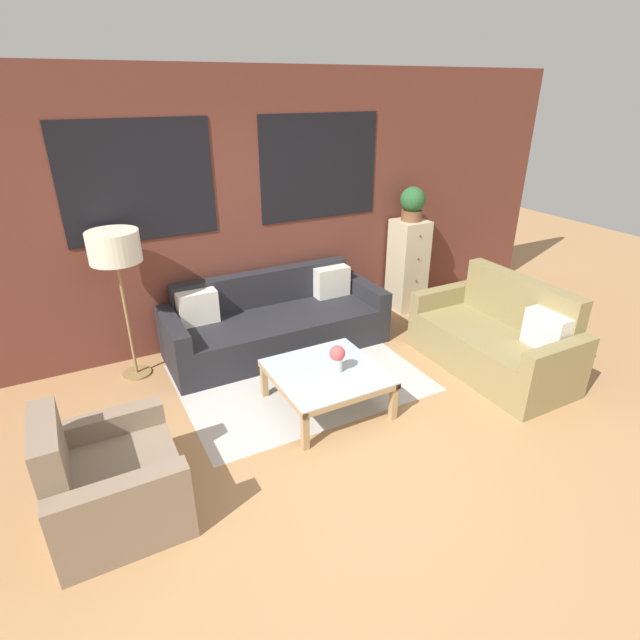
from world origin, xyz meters
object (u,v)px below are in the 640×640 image
(potted_plant, at_px, (412,203))
(settee_vintage, at_px, (496,341))
(couch_dark, at_px, (276,324))
(flower_vase, at_px, (337,357))
(drawer_cabinet, at_px, (408,265))
(coffee_table, at_px, (327,376))
(armchair_corner, at_px, (110,483))
(floor_lamp, at_px, (115,251))

(potted_plant, bearing_deg, settee_vintage, -94.88)
(couch_dark, bearing_deg, settee_vintage, -39.58)
(settee_vintage, relative_size, flower_vase, 6.62)
(settee_vintage, xyz_separation_m, drawer_cabinet, (0.14, 1.67, 0.26))
(coffee_table, distance_m, potted_plant, 2.66)
(couch_dark, bearing_deg, armchair_corner, -138.28)
(settee_vintage, bearing_deg, flower_vase, 175.22)
(floor_lamp, xyz_separation_m, potted_plant, (3.36, 0.10, 0.07))
(flower_vase, bearing_deg, couch_dark, 90.75)
(couch_dark, relative_size, settee_vintage, 1.43)
(settee_vintage, relative_size, floor_lamp, 1.12)
(floor_lamp, bearing_deg, coffee_table, -44.45)
(potted_plant, height_order, flower_vase, potted_plant)
(coffee_table, xyz_separation_m, potted_plant, (1.96, 1.47, 1.02))
(coffee_table, distance_m, floor_lamp, 2.18)
(floor_lamp, bearing_deg, drawer_cabinet, 1.65)
(couch_dark, distance_m, coffee_table, 1.26)
(coffee_table, relative_size, drawer_cabinet, 0.81)
(potted_plant, xyz_separation_m, flower_vase, (-1.88, -1.52, -0.83))
(coffee_table, relative_size, flower_vase, 3.72)
(couch_dark, xyz_separation_m, potted_plant, (1.90, 0.22, 1.07))
(settee_vintage, bearing_deg, coffee_table, 173.80)
(floor_lamp, bearing_deg, couch_dark, -4.69)
(settee_vintage, height_order, potted_plant, potted_plant)
(armchair_corner, bearing_deg, coffee_table, 13.22)
(armchair_corner, xyz_separation_m, floor_lamp, (0.43, 1.81, 0.99))
(flower_vase, bearing_deg, drawer_cabinet, 38.98)
(couch_dark, distance_m, potted_plant, 2.19)
(couch_dark, bearing_deg, drawer_cabinet, 6.50)
(potted_plant, distance_m, flower_vase, 2.56)
(flower_vase, bearing_deg, settee_vintage, -4.78)
(settee_vintage, bearing_deg, couch_dark, 140.42)
(floor_lamp, bearing_deg, potted_plant, 1.65)
(coffee_table, distance_m, flower_vase, 0.22)
(flower_vase, bearing_deg, armchair_corner, -168.76)
(floor_lamp, bearing_deg, flower_vase, -44.02)
(settee_vintage, bearing_deg, armchair_corner, -176.33)
(settee_vintage, distance_m, drawer_cabinet, 1.70)
(couch_dark, height_order, potted_plant, potted_plant)
(armchair_corner, bearing_deg, potted_plant, 26.65)
(drawer_cabinet, distance_m, flower_vase, 2.42)
(coffee_table, height_order, floor_lamp, floor_lamp)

